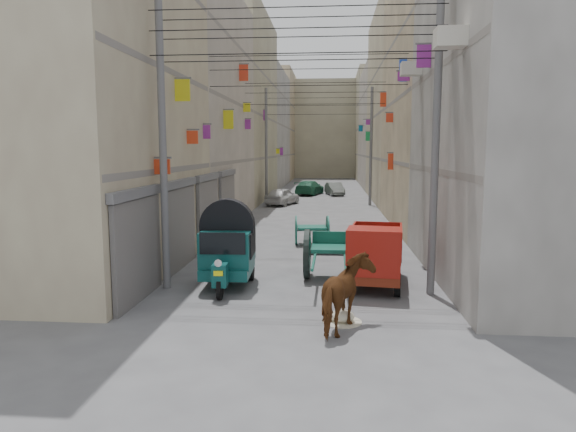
# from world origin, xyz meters

# --- Properties ---
(ground) EXTENTS (140.00, 140.00, 0.00)m
(ground) POSITION_xyz_m (0.00, 0.00, 0.00)
(ground) COLOR #4D4D50
(ground) RESTS_ON ground
(building_row_left) EXTENTS (8.00, 62.00, 14.00)m
(building_row_left) POSITION_xyz_m (-8.00, 34.13, 6.46)
(building_row_left) COLOR #C0B691
(building_row_left) RESTS_ON ground
(building_row_right) EXTENTS (8.00, 62.00, 14.00)m
(building_row_right) POSITION_xyz_m (8.00, 34.13, 6.46)
(building_row_right) COLOR #A9A49E
(building_row_right) RESTS_ON ground
(end_cap_building) EXTENTS (22.00, 10.00, 13.00)m
(end_cap_building) POSITION_xyz_m (0.00, 66.00, 6.50)
(end_cap_building) COLOR #ADA788
(end_cap_building) RESTS_ON ground
(shutters_left) EXTENTS (0.18, 14.40, 2.88)m
(shutters_left) POSITION_xyz_m (-3.92, 10.38, 1.49)
(shutters_left) COLOR #515156
(shutters_left) RESTS_ON ground
(signboards) EXTENTS (8.22, 40.52, 5.67)m
(signboards) POSITION_xyz_m (-0.01, 21.66, 3.43)
(signboards) COLOR #922892
(signboards) RESTS_ON ground
(ac_units) EXTENTS (0.70, 6.55, 3.35)m
(ac_units) POSITION_xyz_m (3.65, 7.67, 7.43)
(ac_units) COLOR beige
(ac_units) RESTS_ON ground
(utility_poles) EXTENTS (7.40, 22.20, 8.00)m
(utility_poles) POSITION_xyz_m (0.00, 17.00, 4.00)
(utility_poles) COLOR #5F5F62
(utility_poles) RESTS_ON ground
(overhead_cables) EXTENTS (7.40, 22.52, 1.12)m
(overhead_cables) POSITION_xyz_m (0.00, 14.40, 6.77)
(overhead_cables) COLOR black
(overhead_cables) RESTS_ON ground
(auto_rickshaw) EXTENTS (1.61, 2.70, 1.88)m
(auto_rickshaw) POSITION_xyz_m (-1.94, 6.36, 1.11)
(auto_rickshaw) COLOR black
(auto_rickshaw) RESTS_ON ground
(tonga_cart) EXTENTS (1.61, 3.28, 1.48)m
(tonga_cart) POSITION_xyz_m (0.92, 7.39, 0.77)
(tonga_cart) COLOR black
(tonga_cart) RESTS_ON ground
(mini_truck) EXTENTS (1.80, 3.34, 1.79)m
(mini_truck) POSITION_xyz_m (2.15, 6.44, 0.86)
(mini_truck) COLOR black
(mini_truck) RESTS_ON ground
(second_cart) EXTENTS (1.45, 1.31, 1.19)m
(second_cart) POSITION_xyz_m (0.17, 12.87, 0.63)
(second_cart) COLOR #135443
(second_cart) RESTS_ON ground
(feed_sack) EXTENTS (0.55, 0.44, 0.28)m
(feed_sack) POSITION_xyz_m (1.21, 3.53, 0.14)
(feed_sack) COLOR beige
(feed_sack) RESTS_ON ground
(horse) EXTENTS (1.37, 2.04, 1.58)m
(horse) POSITION_xyz_m (1.29, 3.00, 0.79)
(horse) COLOR brown
(horse) RESTS_ON ground
(distant_car_white) EXTENTS (2.44, 3.78, 1.20)m
(distant_car_white) POSITION_xyz_m (-2.46, 27.69, 0.60)
(distant_car_white) COLOR #BABABA
(distant_car_white) RESTS_ON ground
(distant_car_grey) EXTENTS (1.78, 3.39, 1.06)m
(distant_car_grey) POSITION_xyz_m (1.20, 35.62, 0.53)
(distant_car_grey) COLOR slate
(distant_car_grey) RESTS_ON ground
(distant_car_green) EXTENTS (2.63, 4.42, 1.20)m
(distant_car_green) POSITION_xyz_m (-0.92, 35.94, 0.60)
(distant_car_green) COLOR #236647
(distant_car_green) RESTS_ON ground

